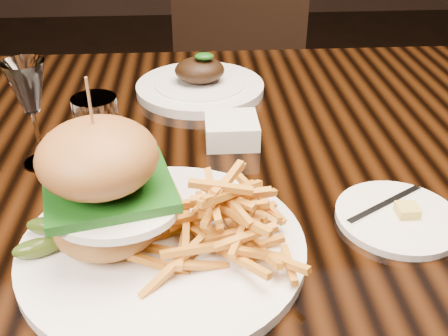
{
  "coord_description": "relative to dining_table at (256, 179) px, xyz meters",
  "views": [
    {
      "loc": [
        -0.11,
        -0.76,
        1.17
      ],
      "look_at": [
        -0.07,
        -0.18,
        0.81
      ],
      "focal_mm": 42.0,
      "sensor_mm": 36.0,
      "label": 1
    }
  ],
  "objects": [
    {
      "name": "ramekin",
      "position": [
        -0.04,
        0.0,
        0.1
      ],
      "size": [
        0.11,
        0.11,
        0.04
      ],
      "primitive_type": "cube",
      "rotation": [
        0.0,
        0.0,
        -0.29
      ],
      "color": "white",
      "rests_on": "dining_table"
    },
    {
      "name": "dining_table",
      "position": [
        0.0,
        0.0,
        0.0
      ],
      "size": [
        1.6,
        0.9,
        0.75
      ],
      "color": "black",
      "rests_on": "ground"
    },
    {
      "name": "far_dish",
      "position": [
        -0.09,
        0.21,
        0.09
      ],
      "size": [
        0.25,
        0.25,
        0.08
      ],
      "rotation": [
        0.0,
        0.0,
        -0.05
      ],
      "color": "white",
      "rests_on": "dining_table"
    },
    {
      "name": "water_tumbler",
      "position": [
        -0.26,
        -0.02,
        0.12
      ],
      "size": [
        0.07,
        0.07,
        0.09
      ],
      "primitive_type": "cylinder",
      "color": "white",
      "rests_on": "dining_table"
    },
    {
      "name": "side_saucer",
      "position": [
        0.16,
        -0.23,
        0.08
      ],
      "size": [
        0.16,
        0.16,
        0.02
      ],
      "rotation": [
        0.0,
        0.0,
        0.03
      ],
      "color": "white",
      "rests_on": "dining_table"
    },
    {
      "name": "burger_plate",
      "position": [
        -0.15,
        -0.27,
        0.14
      ],
      "size": [
        0.34,
        0.34,
        0.23
      ],
      "rotation": [
        0.0,
        0.0,
        0.03
      ],
      "color": "white",
      "rests_on": "dining_table"
    },
    {
      "name": "chair_far",
      "position": [
        0.04,
        0.89,
        -0.13
      ],
      "size": [
        0.56,
        0.56,
        0.95
      ],
      "rotation": [
        0.0,
        0.0,
        -0.23
      ],
      "color": "black",
      "rests_on": "ground"
    },
    {
      "name": "wine_glass",
      "position": [
        -0.34,
        -0.05,
        0.2
      ],
      "size": [
        0.06,
        0.06,
        0.16
      ],
      "color": "white",
      "rests_on": "dining_table"
    }
  ]
}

